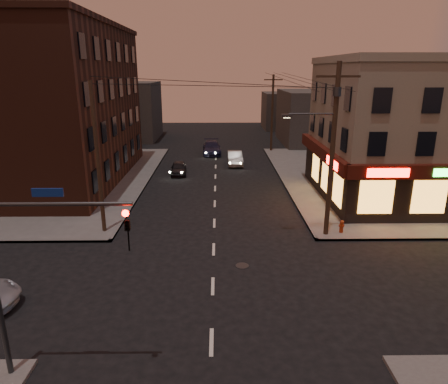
{
  "coord_description": "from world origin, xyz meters",
  "views": [
    {
      "loc": [
        0.28,
        -16.55,
        9.71
      ],
      "look_at": [
        0.59,
        4.6,
        3.2
      ],
      "focal_mm": 32.0,
      "sensor_mm": 36.0,
      "label": 1
    }
  ],
  "objects_px": {
    "sedan_near": "(179,168)",
    "sedan_mid": "(235,158)",
    "sedan_far": "(212,148)",
    "fire_hydrant": "(342,226)"
  },
  "relations": [
    {
      "from": "sedan_near",
      "to": "sedan_mid",
      "type": "relative_size",
      "value": 0.84
    },
    {
      "from": "sedan_mid",
      "to": "sedan_far",
      "type": "height_order",
      "value": "sedan_far"
    },
    {
      "from": "sedan_mid",
      "to": "sedan_far",
      "type": "relative_size",
      "value": 0.83
    },
    {
      "from": "sedan_mid",
      "to": "fire_hydrant",
      "type": "distance_m",
      "value": 19.78
    },
    {
      "from": "sedan_mid",
      "to": "fire_hydrant",
      "type": "relative_size",
      "value": 5.54
    },
    {
      "from": "sedan_near",
      "to": "fire_hydrant",
      "type": "relative_size",
      "value": 4.63
    },
    {
      "from": "sedan_far",
      "to": "sedan_mid",
      "type": "bearing_deg",
      "value": -67.92
    },
    {
      "from": "sedan_mid",
      "to": "fire_hydrant",
      "type": "xyz_separation_m",
      "value": [
        5.76,
        -18.93,
        -0.14
      ]
    },
    {
      "from": "sedan_far",
      "to": "sedan_near",
      "type": "bearing_deg",
      "value": -109.65
    },
    {
      "from": "sedan_near",
      "to": "sedan_far",
      "type": "bearing_deg",
      "value": 68.81
    }
  ]
}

